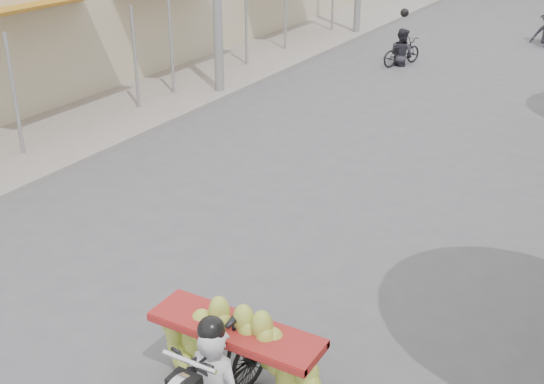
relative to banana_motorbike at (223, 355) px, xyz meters
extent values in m
cube|color=gray|center=(-8.28, 12.84, -0.66)|extent=(4.00, 60.00, 0.12)
cube|color=orange|center=(-8.40, 5.84, 2.03)|extent=(1.77, 4.00, 0.53)
cylinder|color=slate|center=(-7.58, 4.04, 0.56)|extent=(0.08, 0.08, 2.55)
cylinder|color=slate|center=(-7.58, 7.64, 0.56)|extent=(0.08, 0.08, 2.55)
cylinder|color=slate|center=(-7.58, 9.04, 0.56)|extent=(0.08, 0.08, 2.55)
cylinder|color=slate|center=(-7.58, 12.64, 0.56)|extent=(0.08, 0.08, 2.55)
cylinder|color=slate|center=(-7.58, 15.04, 0.56)|extent=(0.08, 0.08, 2.55)
imported|color=black|center=(0.00, -0.11, -0.18)|extent=(0.66, 1.87, 1.08)
cylinder|color=silver|center=(0.00, -0.56, 0.30)|extent=(0.60, 0.05, 0.05)
cube|color=maroon|center=(0.00, 0.24, 0.16)|extent=(1.90, 0.55, 0.10)
imported|color=#BBBBC3|center=(0.00, -0.16, 0.46)|extent=(0.63, 0.47, 1.76)
sphere|color=black|center=(0.00, -0.19, 1.32)|extent=(0.28, 0.28, 0.28)
imported|color=black|center=(-3.65, 15.30, -0.31)|extent=(1.04, 1.56, 0.82)
imported|color=#28272F|center=(-3.65, 15.30, 0.41)|extent=(0.91, 0.74, 1.65)
sphere|color=black|center=(-3.65, 15.30, 0.86)|extent=(0.26, 0.26, 0.26)
camera|label=1|loc=(3.24, -4.64, 4.39)|focal=45.00mm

